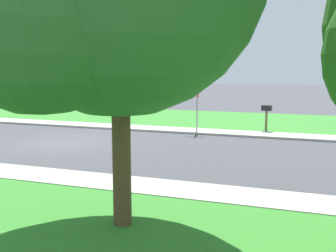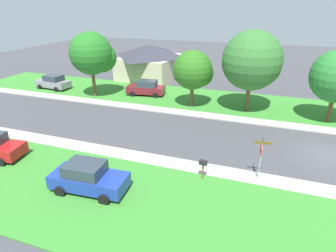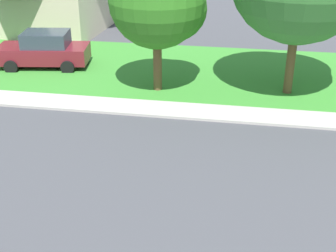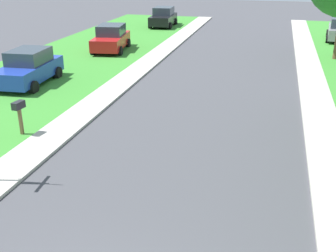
# 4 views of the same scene
# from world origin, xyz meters

# --- Properties ---
(sidewalk_east) EXTENTS (1.40, 56.00, 0.10)m
(sidewalk_east) POSITION_xyz_m (4.70, 12.00, 0.05)
(sidewalk_east) COLOR #ADA89E
(sidewalk_east) RESTS_ON ground
(sidewalk_west) EXTENTS (1.40, 56.00, 0.10)m
(sidewalk_west) POSITION_xyz_m (-4.70, 12.00, 0.05)
(sidewalk_west) COLOR #ADA89E
(sidewalk_west) RESTS_ON ground
(lawn_west) EXTENTS (8.00, 56.00, 0.08)m
(lawn_west) POSITION_xyz_m (-9.40, 12.00, 0.04)
(lawn_west) COLOR #38842D
(lawn_west) RESTS_ON ground
(car_black_behind_trees) EXTENTS (2.22, 4.39, 1.76)m
(car_black_behind_trees) POSITION_xyz_m (-7.38, 32.98, 0.87)
(car_black_behind_trees) COLOR black
(car_black_behind_trees) RESTS_ON ground
(car_red_kerbside_mid) EXTENTS (2.51, 4.52, 1.76)m
(car_red_kerbside_mid) POSITION_xyz_m (-8.06, 22.02, 0.87)
(car_red_kerbside_mid) COLOR red
(car_red_kerbside_mid) RESTS_ON ground
(car_blue_far_down_street) EXTENTS (2.27, 4.42, 1.76)m
(car_blue_far_down_street) POSITION_xyz_m (-9.05, 13.59, 0.87)
(car_blue_far_down_street) COLOR #1E389E
(car_blue_far_down_street) RESTS_ON ground
(mailbox) EXTENTS (0.29, 0.50, 1.31)m
(mailbox) POSITION_xyz_m (-5.81, 7.78, 1.01)
(mailbox) COLOR brown
(mailbox) RESTS_ON ground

